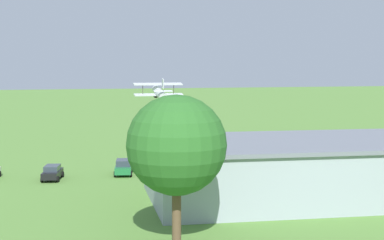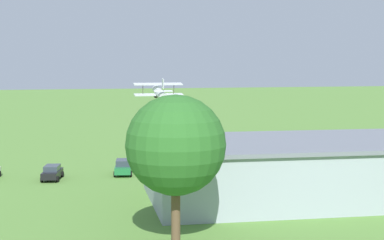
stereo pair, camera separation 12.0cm
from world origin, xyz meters
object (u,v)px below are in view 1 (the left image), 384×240
(car_green, at_px, (123,167))
(car_black, at_px, (52,172))
(car_red, at_px, (177,165))
(person_beside_truck, at_px, (309,159))
(car_grey, at_px, (332,157))
(person_watching_takeoff, at_px, (318,162))
(biplane, at_px, (159,92))
(hangar, at_px, (293,169))
(tree_near_perimeter_road, at_px, (176,145))

(car_green, bearing_deg, car_black, 8.81)
(car_red, height_order, person_beside_truck, person_beside_truck)
(car_grey, distance_m, person_watching_takeoff, 4.21)
(biplane, height_order, car_grey, biplane)
(biplane, relative_size, car_grey, 1.66)
(biplane, height_order, person_watching_takeoff, biplane)
(hangar, distance_m, car_red, 17.33)
(biplane, bearing_deg, person_watching_takeoff, 125.06)
(biplane, height_order, tree_near_perimeter_road, tree_near_perimeter_road)
(biplane, distance_m, car_red, 20.78)
(hangar, height_order, car_grey, hangar)
(hangar, xyz_separation_m, car_grey, (-11.94, -16.32, -1.85))
(car_red, distance_m, person_watching_takeoff, 16.53)
(tree_near_perimeter_road, bearing_deg, car_grey, -132.46)
(car_grey, xyz_separation_m, person_watching_takeoff, (3.17, 2.78, 0.02))
(car_grey, distance_m, car_black, 33.52)
(person_beside_truck, relative_size, tree_near_perimeter_road, 0.17)
(car_grey, xyz_separation_m, car_green, (25.71, 0.88, 0.00))
(hangar, bearing_deg, tree_near_perimeter_road, 40.33)
(car_grey, relative_size, person_beside_truck, 2.60)
(car_green, bearing_deg, person_beside_truck, 179.93)
(car_green, relative_size, person_beside_truck, 2.54)
(person_watching_takeoff, bearing_deg, car_black, -1.32)
(hangar, bearing_deg, car_grey, -126.20)
(car_red, bearing_deg, car_grey, -177.43)
(person_beside_truck, relative_size, person_watching_takeoff, 1.01)
(hangar, height_order, biplane, biplane)
(car_grey, distance_m, person_beside_truck, 3.49)
(person_beside_truck, bearing_deg, car_red, -0.09)
(person_beside_truck, bearing_deg, biplane, -52.79)
(car_black, xyz_separation_m, person_beside_truck, (-30.09, -1.17, 0.08))
(biplane, height_order, car_green, biplane)
(biplane, xyz_separation_m, car_red, (1.50, 19.36, -7.38))
(hangar, xyz_separation_m, car_red, (7.65, -15.44, -1.89))
(car_black, bearing_deg, person_beside_truck, -177.77)
(biplane, relative_size, car_red, 1.80)
(hangar, xyz_separation_m, person_watching_takeoff, (-8.77, -13.54, -1.83))
(car_black, relative_size, person_watching_takeoff, 2.50)
(car_grey, height_order, person_beside_truck, person_beside_truck)
(hangar, height_order, person_beside_truck, hangar)
(car_green, bearing_deg, tree_near_perimeter_road, 90.79)
(biplane, height_order, person_beside_truck, biplane)
(person_beside_truck, bearing_deg, car_black, 2.23)
(hangar, height_order, tree_near_perimeter_road, tree_near_perimeter_road)
(car_grey, distance_m, car_red, 19.61)
(car_black, relative_size, person_beside_truck, 2.47)
(car_green, relative_size, tree_near_perimeter_road, 0.44)
(car_green, bearing_deg, person_watching_takeoff, 175.18)
(car_grey, bearing_deg, car_red, 2.57)
(biplane, relative_size, car_green, 1.70)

